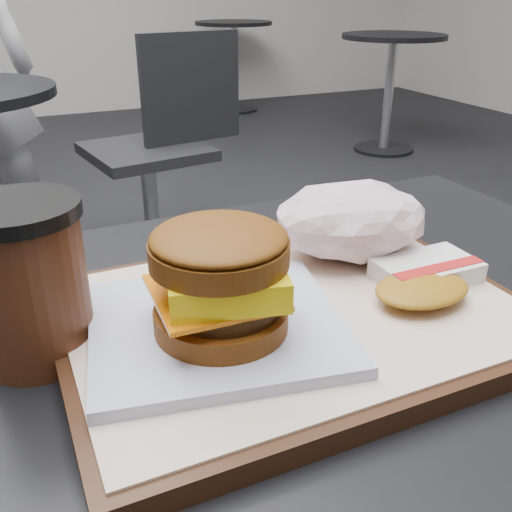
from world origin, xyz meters
The scene contains 9 objects.
customer_table centered at (0.00, 0.00, 0.58)m, with size 0.80×0.60×0.77m.
serving_tray centered at (0.00, 0.01, 0.78)m, with size 0.38×0.28×0.02m.
breakfast_sandwich centered at (-0.07, 0.00, 0.83)m, with size 0.22×0.20×0.09m.
hash_brown centered at (0.12, -0.01, 0.80)m, with size 0.12×0.09×0.02m.
crumpled_wrapper centered at (0.10, 0.08, 0.82)m, with size 0.15×0.12×0.07m, color white, non-canonical shape.
coffee_cup centered at (-0.20, 0.06, 0.84)m, with size 0.09×0.09×0.13m.
neighbor_chair centered at (0.37, 1.76, 0.51)m, with size 0.63×0.48×0.88m.
bg_table_near centered at (2.20, 2.80, 0.56)m, with size 0.66×0.66×0.75m.
bg_table_far centered at (1.80, 4.50, 0.56)m, with size 0.66×0.66×0.75m.
Camera 1 is at (-0.20, -0.35, 1.03)m, focal length 40.00 mm.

